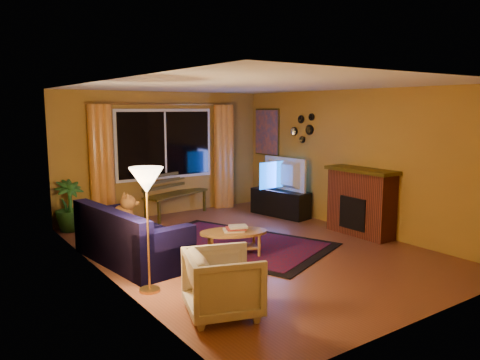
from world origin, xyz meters
TOP-DOWN VIEW (x-y plane):
  - floor at (0.00, 0.00)m, footprint 4.50×6.00m
  - ceiling at (0.00, 0.00)m, footprint 4.50×6.00m
  - wall_back at (0.00, 3.01)m, footprint 4.50×0.02m
  - wall_left at (-2.26, 0.00)m, footprint 0.02×6.00m
  - wall_right at (2.26, 0.00)m, footprint 0.02×6.00m
  - window at (0.00, 2.94)m, footprint 2.00×0.02m
  - curtain_rod at (0.00, 2.90)m, footprint 3.20×0.03m
  - curtain_left at (-1.35, 2.88)m, footprint 0.36×0.36m
  - curtain_right at (1.35, 2.88)m, footprint 0.36×0.36m
  - bench at (0.10, 2.70)m, footprint 1.57×0.94m
  - potted_plant at (-2.00, 2.75)m, footprint 0.61×0.61m
  - sofa at (-1.74, 0.52)m, footprint 1.08×2.06m
  - dog at (-1.69, 0.96)m, footprint 0.49×0.57m
  - armchair at (-1.63, -1.72)m, footprint 0.90×0.93m
  - floor_lamp at (-2.00, -0.67)m, footprint 0.29×0.29m
  - rug at (-0.07, 0.38)m, footprint 2.88×3.47m
  - coffee_table at (-0.39, -0.09)m, footprint 1.33×1.33m
  - tv_console at (1.84, 1.51)m, footprint 0.65×1.32m
  - television at (1.84, 1.51)m, footprint 0.23×1.15m
  - fireplace at (2.05, -0.40)m, footprint 0.40×1.20m
  - mirror_cluster at (2.21, 1.30)m, footprint 0.06×0.60m
  - painting at (2.22, 2.45)m, footprint 0.04×0.76m

SIDE VIEW (x-z plane):
  - floor at x=0.00m, z-range -0.02..0.00m
  - rug at x=-0.07m, z-range 0.00..0.02m
  - coffee_table at x=-0.39m, z-range 0.00..0.37m
  - bench at x=0.10m, z-range 0.00..0.45m
  - tv_console at x=1.84m, z-range 0.00..0.53m
  - armchair at x=-1.63m, z-range 0.00..0.76m
  - sofa at x=-1.74m, z-range 0.00..0.80m
  - potted_plant at x=-2.00m, z-range 0.00..0.91m
  - fireplace at x=2.05m, z-range 0.00..1.10m
  - dog at x=-1.69m, z-range 0.40..0.92m
  - floor_lamp at x=-2.00m, z-range 0.00..1.49m
  - television at x=1.84m, z-range 0.53..1.19m
  - curtain_left at x=-1.35m, z-range 0.00..2.24m
  - curtain_right at x=1.35m, z-range 0.00..2.24m
  - wall_back at x=0.00m, z-range 0.00..2.50m
  - wall_left at x=-2.26m, z-range 0.00..2.50m
  - wall_right at x=2.26m, z-range 0.00..2.50m
  - window at x=0.00m, z-range 0.80..2.10m
  - painting at x=2.22m, z-range 1.17..2.13m
  - mirror_cluster at x=2.21m, z-range 1.52..2.08m
  - curtain_rod at x=0.00m, z-range 2.23..2.27m
  - ceiling at x=0.00m, z-range 2.50..2.52m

